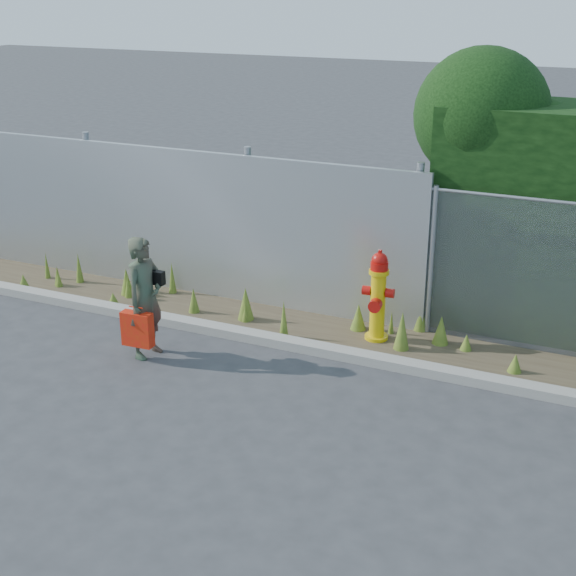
# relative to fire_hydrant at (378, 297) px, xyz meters

# --- Properties ---
(ground) EXTENTS (80.00, 80.00, 0.00)m
(ground) POSITION_rel_fire_hydrant_xyz_m (-0.50, -2.49, -0.61)
(ground) COLOR #333335
(ground) RESTS_ON ground
(curb) EXTENTS (16.00, 0.22, 0.12)m
(curb) POSITION_rel_fire_hydrant_xyz_m (-0.50, -0.69, -0.55)
(curb) COLOR gray
(curb) RESTS_ON ground
(weed_strip) EXTENTS (16.00, 1.30, 0.54)m
(weed_strip) POSITION_rel_fire_hydrant_xyz_m (-0.02, 0.00, -0.48)
(weed_strip) COLOR #433726
(weed_strip) RESTS_ON ground
(corrugated_fence) EXTENTS (8.50, 0.21, 2.30)m
(corrugated_fence) POSITION_rel_fire_hydrant_xyz_m (-3.75, 0.52, 0.49)
(corrugated_fence) COLOR #ABAEB2
(corrugated_fence) RESTS_ON ground
(fire_hydrant) EXTENTS (0.42, 0.38, 1.26)m
(fire_hydrant) POSITION_rel_fire_hydrant_xyz_m (0.00, 0.00, 0.00)
(fire_hydrant) COLOR #DBB60B
(fire_hydrant) RESTS_ON ground
(woman) EXTENTS (0.45, 0.62, 1.57)m
(woman) POSITION_rel_fire_hydrant_xyz_m (-2.52, -1.62, 0.18)
(woman) COLOR #106B46
(woman) RESTS_ON ground
(red_tote_bag) EXTENTS (0.40, 0.15, 0.53)m
(red_tote_bag) POSITION_rel_fire_hydrant_xyz_m (-2.54, -1.79, -0.19)
(red_tote_bag) COLOR red
(black_shoulder_bag) EXTENTS (0.23, 0.10, 0.17)m
(black_shoulder_bag) POSITION_rel_fire_hydrant_xyz_m (-2.44, -1.47, 0.40)
(black_shoulder_bag) COLOR black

